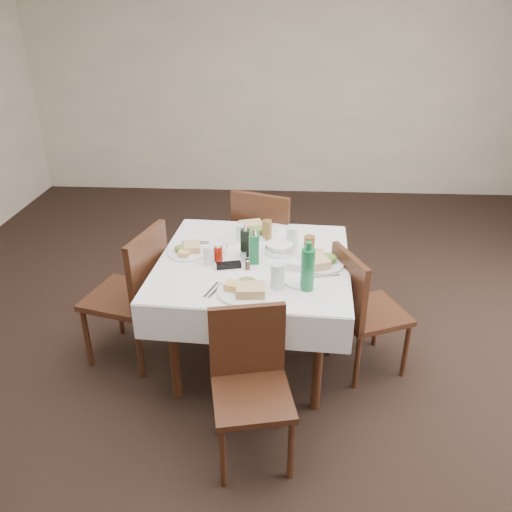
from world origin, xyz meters
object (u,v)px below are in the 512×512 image
Objects in this scene: water_n at (241,233)px; oil_cruet_dark at (245,242)px; dining_table at (253,272)px; green_bottle at (308,269)px; chair_west at (136,288)px; water_s at (277,275)px; chair_north at (265,240)px; oil_cruet_green at (254,248)px; ketchup_bottle at (218,253)px; chair_east at (360,305)px; coffee_mug at (218,250)px; bread_basket at (280,248)px; chair_south at (250,375)px; water_e at (293,238)px; water_w at (209,255)px.

water_n is 0.51× the size of oil_cruet_dark.
green_bottle is at bearing -46.82° from dining_table.
chair_west is 6.48× the size of water_s.
chair_north reaches higher than water_n.
ketchup_bottle is at bearing 176.68° from oil_cruet_green.
chair_east is 5.88× the size of water_s.
water_s is at bearing -44.55° from coffee_mug.
water_n is at bearing 24.06° from chair_west.
chair_north reaches higher than bread_basket.
ketchup_bottle reaches higher than dining_table.
chair_north reaches higher than water_s.
chair_north is at bearing 73.38° from water_n.
chair_south is 3.74× the size of oil_cruet_dark.
ketchup_bottle reaches higher than chair_east.
water_e is at bearing 41.22° from bread_basket.
dining_table is at bearing 133.18° from green_bottle.
oil_cruet_green is 1.94× the size of coffee_mug.
ketchup_bottle is (-0.16, -0.08, -0.04)m from oil_cruet_dark.
water_s is (0.13, 0.42, 0.36)m from chair_south.
water_s reaches higher than water_e.
oil_cruet_dark is at bearing 137.76° from dining_table.
chair_west is 1.06m from water_e.
bread_basket is (0.13, 0.85, 0.31)m from chair_south.
oil_cruet_dark reaches higher than dining_table.
water_w is 0.28m from oil_cruet_green.
chair_south is (-0.02, -1.49, -0.07)m from chair_north.
chair_west is 0.60m from coffee_mug.
green_bottle reaches higher than coffee_mug.
chair_south is at bearing -66.35° from water_w.
oil_cruet_dark is (-0.08, 0.80, 0.38)m from chair_south.
chair_south is 3.52× the size of oil_cruet_green.
chair_west reaches higher than water_s.
coffee_mug is (-0.24, 0.09, -0.06)m from oil_cruet_green.
water_e is 0.57m from water_w.
chair_west is 0.78m from water_n.
ketchup_bottle is (-0.89, 0.04, 0.32)m from chair_east.
ketchup_bottle is (-0.22, 0.01, -0.05)m from oil_cruet_green.
water_s is (0.11, -1.07, 0.29)m from chair_north.
water_w is at bearing 113.65° from chair_south.
bread_basket is 1.55× the size of coffee_mug.
water_n is 0.60× the size of bread_basket.
chair_north is 1.17m from green_bottle.
water_e is 0.11m from bread_basket.
chair_west reaches higher than bread_basket.
chair_south is 1.07m from chair_west.
bread_basket is at bearing 33.59° from dining_table.
dining_table is 10.29× the size of water_w.
green_bottle is at bearing -16.08° from chair_west.
water_e reaches higher than water_w.
chair_west reaches higher than coffee_mug.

